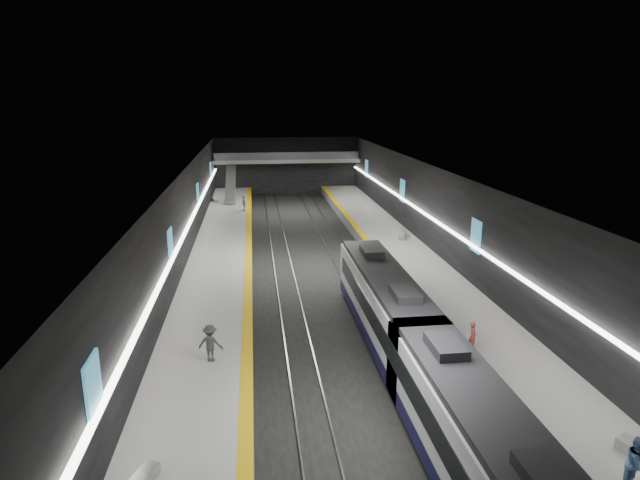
{
  "coord_description": "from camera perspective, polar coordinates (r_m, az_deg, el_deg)",
  "views": [
    {
      "loc": [
        -4.69,
        -40.85,
        13.45
      ],
      "look_at": [
        0.55,
        0.77,
        2.2
      ],
      "focal_mm": 30.0,
      "sensor_mm": 36.0,
      "label": 1
    }
  ],
  "objects": [
    {
      "name": "ground",
      "position": [
        43.26,
        -0.6,
        -3.1
      ],
      "size": [
        70.0,
        70.0,
        0.0
      ],
      "primitive_type": "plane",
      "color": "black",
      "rests_on": "ground"
    },
    {
      "name": "ceiling",
      "position": [
        41.48,
        -0.63,
        7.46
      ],
      "size": [
        20.0,
        70.0,
        0.04
      ],
      "primitive_type": "cube",
      "rotation": [
        3.14,
        0.0,
        0.0
      ],
      "color": "beige",
      "rests_on": "wall_left"
    },
    {
      "name": "wall_left",
      "position": [
        42.26,
        -14.21,
        1.63
      ],
      "size": [
        0.04,
        70.0,
        8.0
      ],
      "primitive_type": "cube",
      "color": "black",
      "rests_on": "ground"
    },
    {
      "name": "wall_right",
      "position": [
        44.43,
        12.32,
        2.38
      ],
      "size": [
        0.04,
        70.0,
        8.0
      ],
      "primitive_type": "cube",
      "color": "black",
      "rests_on": "ground"
    },
    {
      "name": "wall_back",
      "position": [
        76.58,
        -3.65,
        7.89
      ],
      "size": [
        20.0,
        0.04,
        8.0
      ],
      "primitive_type": "cube",
      "color": "black",
      "rests_on": "ground"
    },
    {
      "name": "platform_left",
      "position": [
        42.95,
        -10.6,
        -2.8
      ],
      "size": [
        5.0,
        70.0,
        1.0
      ],
      "primitive_type": "cube",
      "color": "slate",
      "rests_on": "ground"
    },
    {
      "name": "tile_surface_left",
      "position": [
        42.8,
        -10.63,
        -2.15
      ],
      "size": [
        5.0,
        70.0,
        0.02
      ],
      "primitive_type": "cube",
      "color": "#A1A19D",
      "rests_on": "platform_left"
    },
    {
      "name": "tactile_strip_left",
      "position": [
        42.7,
        -7.69,
        -2.05
      ],
      "size": [
        0.6,
        70.0,
        0.02
      ],
      "primitive_type": "cube",
      "color": "#EBB60C",
      "rests_on": "platform_left"
    },
    {
      "name": "platform_right",
      "position": [
        44.56,
        9.03,
        -2.08
      ],
      "size": [
        5.0,
        70.0,
        1.0
      ],
      "primitive_type": "cube",
      "color": "slate",
      "rests_on": "ground"
    },
    {
      "name": "tile_surface_right",
      "position": [
        44.41,
        9.06,
        -1.45
      ],
      "size": [
        5.0,
        70.0,
        0.02
      ],
      "primitive_type": "cube",
      "color": "#A1A19D",
      "rests_on": "platform_right"
    },
    {
      "name": "tactile_strip_right",
      "position": [
        43.85,
        6.3,
        -1.55
      ],
      "size": [
        0.6,
        70.0,
        0.02
      ],
      "primitive_type": "cube",
      "color": "#EBB60C",
      "rests_on": "platform_right"
    },
    {
      "name": "rails",
      "position": [
        43.24,
        -0.6,
        -3.03
      ],
      "size": [
        6.52,
        70.0,
        0.12
      ],
      "color": "gray",
      "rests_on": "ground"
    },
    {
      "name": "train",
      "position": [
        24.85,
        10.72,
        -12.2
      ],
      "size": [
        2.69,
        28.26,
        3.6
      ],
      "color": "#11103A",
      "rests_on": "ground"
    },
    {
      "name": "ad_posters",
      "position": [
        43.05,
        -0.77,
        3.01
      ],
      "size": [
        19.94,
        53.5,
        2.2
      ],
      "color": "#3F96BF",
      "rests_on": "wall_left"
    },
    {
      "name": "cove_light_left",
      "position": [
        42.28,
        -13.93,
        1.37
      ],
      "size": [
        0.25,
        68.6,
        0.12
      ],
      "primitive_type": "cube",
      "color": "white",
      "rests_on": "wall_left"
    },
    {
      "name": "cove_light_right",
      "position": [
        44.41,
        12.06,
        2.13
      ],
      "size": [
        0.25,
        68.6,
        0.12
      ],
      "primitive_type": "cube",
      "color": "white",
      "rests_on": "wall_right"
    },
    {
      "name": "mezzanine_bridge",
      "position": [
        74.41,
        -3.56,
        8.49
      ],
      "size": [
        20.0,
        3.0,
        1.5
      ],
      "color": "gray",
      "rests_on": "wall_left"
    },
    {
      "name": "escalator",
      "position": [
        67.74,
        -9.52,
        5.85
      ],
      "size": [
        1.2,
        7.5,
        3.92
      ],
      "primitive_type": "cube",
      "rotation": [
        0.44,
        0.0,
        0.0
      ],
      "color": "#99999E",
      "rests_on": "platform_left"
    },
    {
      "name": "bench_left_far",
      "position": [
        67.17,
        -11.19,
        4.22
      ],
      "size": [
        0.91,
        1.71,
        0.4
      ],
      "primitive_type": "cube",
      "rotation": [
        0.0,
        0.0,
        0.29
      ],
      "color": "#99999E",
      "rests_on": "platform_left"
    },
    {
      "name": "bench_right_far",
      "position": [
        49.24,
        8.77,
        0.47
      ],
      "size": [
        1.16,
        1.97,
        0.47
      ],
      "primitive_type": "cube",
      "rotation": [
        0.0,
        0.0,
        -0.36
      ],
      "color": "#99999E",
      "rests_on": "platform_right"
    },
    {
      "name": "passenger_right_a",
      "position": [
        28.39,
        15.97,
        -9.89
      ],
      "size": [
        0.5,
        0.64,
        1.56
      ],
      "primitive_type": "imported",
      "rotation": [
        0.0,
        0.0,
        1.31
      ],
      "color": "#C44949",
      "rests_on": "platform_right"
    },
    {
      "name": "passenger_right_b",
      "position": [
        21.31,
        30.79,
        -19.91
      ],
      "size": [
        1.19,
        1.12,
        1.96
      ],
      "primitive_type": "imported",
      "rotation": [
        0.0,
        0.0,
        0.52
      ],
      "color": "#4D76A8",
      "rests_on": "platform_right"
    },
    {
      "name": "passenger_left_a",
      "position": [
        60.75,
        -8.12,
        3.89
      ],
      "size": [
        0.53,
        1.08,
        1.77
      ],
      "primitive_type": "imported",
      "rotation": [
        0.0,
        0.0,
        -1.47
      ],
      "color": "beige",
      "rests_on": "platform_left"
    },
    {
      "name": "passenger_left_b",
      "position": [
        26.79,
        -11.61,
        -10.76
      ],
      "size": [
        1.35,
        0.99,
        1.88
      ],
      "primitive_type": "imported",
      "rotation": [
        0.0,
        0.0,
        2.88
      ],
      "color": "#3C3C43",
      "rests_on": "platform_left"
    }
  ]
}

